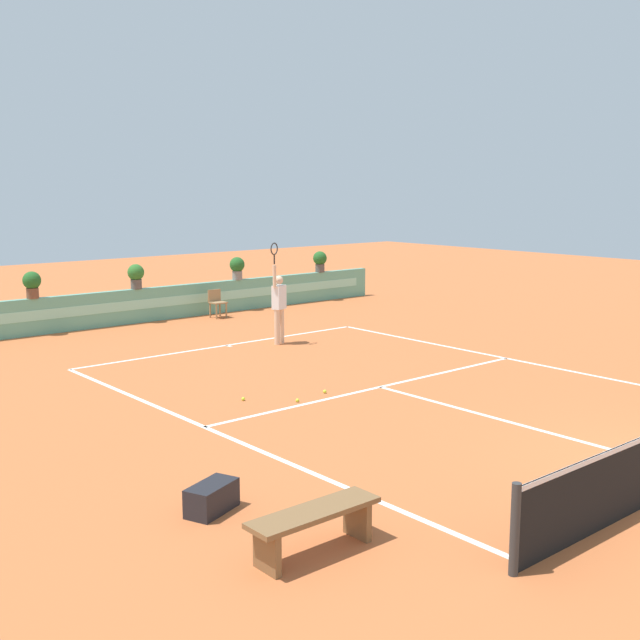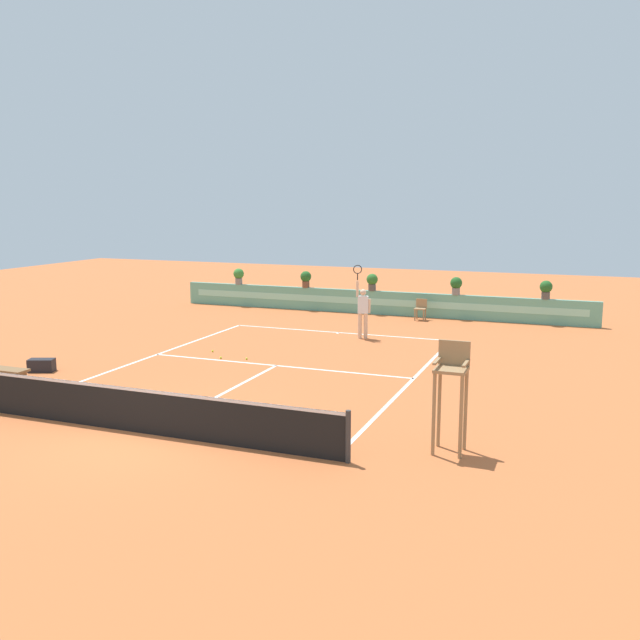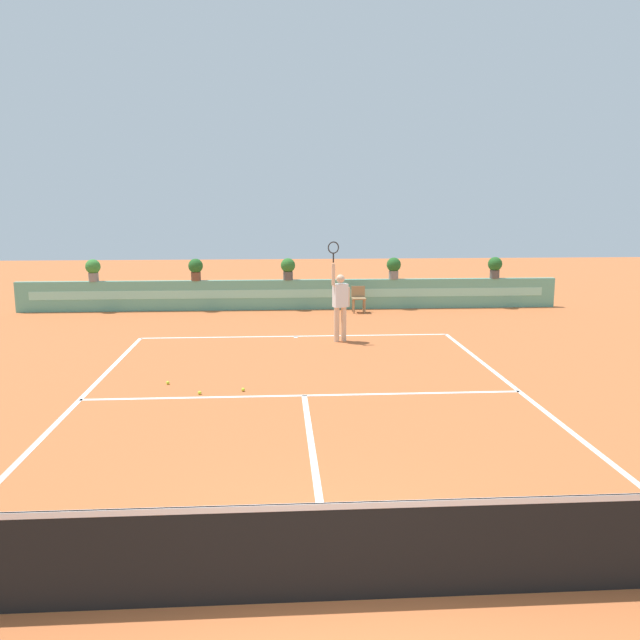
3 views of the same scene
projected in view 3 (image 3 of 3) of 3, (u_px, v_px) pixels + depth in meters
The scene contains 14 objects.
ground_plane at pixel (305, 402), 11.85m from camera, with size 60.00×60.00×0.00m, color #BC6033.
court_lines at pixel (304, 391), 12.55m from camera, with size 8.32×11.94×0.01m.
net at pixel (334, 548), 5.87m from camera, with size 8.92×0.10×1.00m.
back_wall_barrier at pixel (292, 295), 21.96m from camera, with size 18.00×0.21×1.00m.
ball_kid_chair at pixel (359, 298), 21.39m from camera, with size 0.44×0.44×0.85m.
tennis_player at pixel (340, 301), 16.83m from camera, with size 0.59×0.33×2.58m.
tennis_ball_near_baseline at pixel (243, 390), 12.52m from camera, with size 0.07×0.07×0.07m, color #CCE033.
tennis_ball_mid_court at pixel (168, 383), 12.99m from camera, with size 0.07×0.07×0.07m, color #CCE033.
tennis_ball_by_sideline at pixel (200, 393), 12.31m from camera, with size 0.07×0.07×0.07m, color #CCE033.
potted_plant_right at pixel (394, 267), 22.02m from camera, with size 0.48×0.48×0.72m.
potted_plant_centre at pixel (288, 267), 21.79m from camera, with size 0.48×0.48×0.72m.
potted_plant_left at pixel (196, 268), 21.59m from camera, with size 0.48×0.48×0.72m.
potted_plant_far_left at pixel (93, 269), 21.38m from camera, with size 0.48×0.48×0.72m.
potted_plant_far_right at pixel (495, 266), 22.25m from camera, with size 0.48×0.48×0.72m.
Camera 3 is at (-0.48, -5.39, 3.57)m, focal length 36.83 mm.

